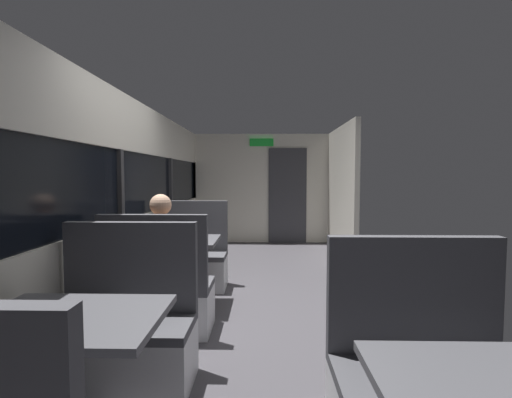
{
  "coord_description": "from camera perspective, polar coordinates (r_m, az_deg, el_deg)",
  "views": [
    {
      "loc": [
        0.07,
        -3.91,
        1.44
      ],
      "look_at": [
        -0.08,
        2.67,
        1.02
      ],
      "focal_mm": 26.75,
      "sensor_mm": 36.0,
      "label": 1
    }
  ],
  "objects": [
    {
      "name": "bench_mid_window_facing_end",
      "position": [
        3.69,
        -14.33,
        -13.99
      ],
      "size": [
        0.95,
        0.5,
        1.1
      ],
      "color": "silver",
      "rests_on": "ground_plane"
    },
    {
      "name": "bench_near_window_facing_entry",
      "position": [
        2.92,
        -19.15,
        -18.9
      ],
      "size": [
        0.95,
        0.5,
        1.1
      ],
      "color": "silver",
      "rests_on": "ground_plane"
    },
    {
      "name": "ground_plane",
      "position": [
        4.17,
        0.3,
        -16.67
      ],
      "size": [
        3.3,
        9.2,
        0.02
      ],
      "primitive_type": "cube",
      "color": "#423F44"
    },
    {
      "name": "seated_passenger",
      "position": [
        3.7,
        -14.08,
        -10.57
      ],
      "size": [
        0.47,
        0.55,
        1.26
      ],
      "color": "#26262D",
      "rests_on": "ground_plane"
    },
    {
      "name": "carriage_aisle_panel_right",
      "position": [
        7.06,
        12.61,
        1.2
      ],
      "size": [
        0.08,
        2.4,
        2.3
      ],
      "primitive_type": "cube",
      "color": "beige",
      "rests_on": "ground_plane"
    },
    {
      "name": "carriage_window_panel_left",
      "position": [
        4.21,
        -19.85,
        -1.07
      ],
      "size": [
        0.09,
        8.48,
        2.3
      ],
      "color": "beige",
      "rests_on": "ground_plane"
    },
    {
      "name": "bench_mid_window_facing_entry",
      "position": [
        5.0,
        -9.96,
        -9.24
      ],
      "size": [
        0.95,
        0.5,
        1.1
      ],
      "color": "silver",
      "rests_on": "ground_plane"
    },
    {
      "name": "carriage_end_bulkhead",
      "position": [
        8.11,
        1.24,
        1.5
      ],
      "size": [
        2.9,
        0.11,
        2.3
      ],
      "color": "beige",
      "rests_on": "ground_plane"
    },
    {
      "name": "dining_table_mid_window",
      "position": [
        4.27,
        -11.85,
        -7.22
      ],
      "size": [
        0.9,
        0.7,
        0.74
      ],
      "color": "#9E9EA3",
      "rests_on": "ground_plane"
    },
    {
      "name": "bench_front_aisle_facing_entry",
      "position": [
        2.37,
        23.83,
        -24.61
      ],
      "size": [
        0.95,
        0.5,
        1.1
      ],
      "color": "silver",
      "rests_on": "ground_plane"
    },
    {
      "name": "dining_table_near_window",
      "position": [
        2.21,
        -25.98,
        -17.88
      ],
      "size": [
        0.9,
        0.7,
        0.74
      ],
      "color": "#9E9EA3",
      "rests_on": "ground_plane"
    }
  ]
}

